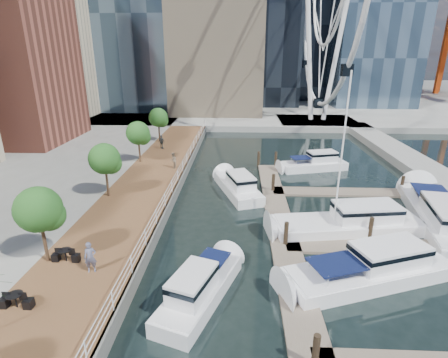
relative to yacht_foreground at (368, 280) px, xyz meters
name	(u,v)px	position (x,y,z in m)	size (l,w,h in m)	color
ground	(242,331)	(-7.38, -4.35, 0.00)	(520.00, 520.00, 0.00)	black
boardwalk	(140,197)	(-16.38, 10.65, 0.50)	(6.00, 60.00, 1.00)	brown
seawall	(174,198)	(-13.38, 10.65, 0.50)	(0.25, 60.00, 1.00)	#595954
land_far	(241,94)	(-7.38, 97.65, 0.50)	(200.00, 114.00, 1.00)	gray
breakwater	(444,183)	(12.62, 15.65, 0.50)	(4.00, 60.00, 1.00)	gray
pier	(317,122)	(6.62, 47.65, 0.50)	(14.00, 12.00, 1.00)	gray
railing	(172,187)	(-13.48, 10.65, 1.52)	(0.10, 60.00, 1.05)	white
floating_docks	(351,228)	(0.59, 5.63, 0.49)	(16.00, 34.00, 2.60)	#6D6051
street_trees	(104,159)	(-18.78, 9.65, 4.29)	(2.60, 42.60, 4.60)	#3F2B1C
yacht_foreground	(368,280)	(0.00, 0.00, 0.00)	(2.96, 11.03, 2.15)	white
pedestrian_near	(90,257)	(-15.75, -1.30, 1.90)	(0.66, 0.43, 1.80)	#53566F
pedestrian_mid	(173,160)	(-14.62, 17.57, 1.84)	(0.81, 0.63, 1.67)	#806D58
pedestrian_far	(162,142)	(-17.57, 25.62, 1.88)	(1.03, 0.43, 1.77)	#30363C
moored_yachts	(349,232)	(0.59, 5.84, 0.00)	(23.21, 34.22, 11.50)	white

